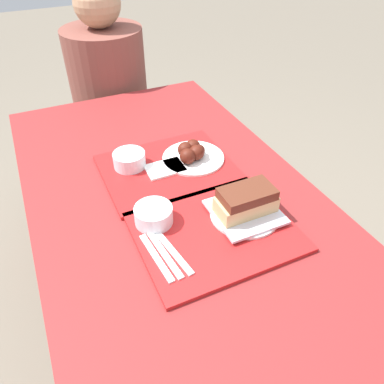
% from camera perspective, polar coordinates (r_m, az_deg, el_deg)
% --- Properties ---
extents(ground_plane, '(12.00, 12.00, 0.00)m').
position_cam_1_polar(ground_plane, '(1.69, -1.34, -21.66)').
color(ground_plane, '#706656').
extents(picnic_table, '(0.82, 1.58, 0.76)m').
position_cam_1_polar(picnic_table, '(1.16, -1.83, -5.56)').
color(picnic_table, maroon).
rests_on(picnic_table, ground_plane).
extents(picnic_bench_far, '(0.78, 0.28, 0.45)m').
position_cam_1_polar(picnic_bench_far, '(2.11, -12.67, 6.70)').
color(picnic_bench_far, maroon).
rests_on(picnic_bench_far, ground_plane).
extents(tray_near, '(0.41, 0.33, 0.01)m').
position_cam_1_polar(tray_near, '(1.00, 3.55, -6.05)').
color(tray_near, red).
rests_on(tray_near, picnic_table).
extents(tray_far, '(0.41, 0.33, 0.01)m').
position_cam_1_polar(tray_far, '(1.22, -3.69, 3.56)').
color(tray_far, red).
rests_on(tray_far, picnic_table).
extents(bowl_coleslaw_near, '(0.10, 0.10, 0.05)m').
position_cam_1_polar(bowl_coleslaw_near, '(1.00, -5.88, -3.38)').
color(bowl_coleslaw_near, silver).
rests_on(bowl_coleslaw_near, tray_near).
extents(brisket_sandwich_plate, '(0.19, 0.19, 0.09)m').
position_cam_1_polar(brisket_sandwich_plate, '(1.02, 8.18, -2.00)').
color(brisket_sandwich_plate, white).
rests_on(brisket_sandwich_plate, tray_near).
extents(plastic_fork_near, '(0.03, 0.17, 0.00)m').
position_cam_1_polar(plastic_fork_near, '(0.93, -4.18, -9.47)').
color(plastic_fork_near, white).
rests_on(plastic_fork_near, tray_near).
extents(plastic_knife_near, '(0.04, 0.17, 0.00)m').
position_cam_1_polar(plastic_knife_near, '(0.94, -2.92, -9.06)').
color(plastic_knife_near, white).
rests_on(plastic_knife_near, tray_near).
extents(plastic_spoon_near, '(0.03, 0.17, 0.00)m').
position_cam_1_polar(plastic_spoon_near, '(0.93, -5.46, -9.88)').
color(plastic_spoon_near, white).
rests_on(plastic_spoon_near, tray_near).
extents(bowl_coleslaw_far, '(0.10, 0.10, 0.05)m').
position_cam_1_polar(bowl_coleslaw_far, '(1.22, -9.53, 4.99)').
color(bowl_coleslaw_far, silver).
rests_on(bowl_coleslaw_far, tray_far).
extents(wings_plate_far, '(0.20, 0.20, 0.06)m').
position_cam_1_polar(wings_plate_far, '(1.24, 0.03, 5.87)').
color(wings_plate_far, white).
rests_on(wings_plate_far, tray_far).
extents(napkin_far, '(0.12, 0.08, 0.01)m').
position_cam_1_polar(napkin_far, '(1.20, -4.12, 3.59)').
color(napkin_far, white).
rests_on(napkin_far, tray_far).
extents(person_seated_across, '(0.37, 0.37, 0.75)m').
position_cam_1_polar(person_seated_across, '(1.95, -12.70, 16.62)').
color(person_seated_across, brown).
rests_on(person_seated_across, picnic_bench_far).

